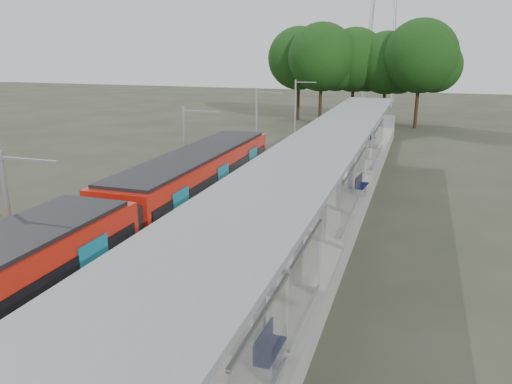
# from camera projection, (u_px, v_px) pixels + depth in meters

# --- Properties ---
(trackbed) EXTENTS (3.00, 70.00, 0.24)m
(trackbed) POSITION_uv_depth(u_px,v_px,m) (225.00, 203.00, 27.29)
(trackbed) COLOR #59544C
(trackbed) RESTS_ON ground
(platform) EXTENTS (6.00, 50.00, 1.00)m
(platform) POSITION_uv_depth(u_px,v_px,m) (305.00, 204.00, 25.83)
(platform) COLOR gray
(platform) RESTS_ON ground
(tactile_strip) EXTENTS (0.60, 50.00, 0.02)m
(tactile_strip) POSITION_uv_depth(u_px,v_px,m) (259.00, 191.00, 26.45)
(tactile_strip) COLOR gold
(tactile_strip) RESTS_ON platform
(end_fence) EXTENTS (6.00, 0.10, 1.20)m
(end_fence) POSITION_uv_depth(u_px,v_px,m) (363.00, 120.00, 48.29)
(end_fence) COLOR #9EA0A5
(end_fence) RESTS_ON platform
(train) EXTENTS (2.74, 27.60, 3.62)m
(train) POSITION_uv_depth(u_px,v_px,m) (110.00, 237.00, 17.10)
(train) COLOR black
(train) RESTS_ON ground
(canopy) EXTENTS (3.27, 38.00, 3.66)m
(canopy) POSITION_uv_depth(u_px,v_px,m) (325.00, 150.00, 20.84)
(canopy) COLOR #9EA0A5
(canopy) RESTS_ON platform
(tree_cluster) EXTENTS (20.99, 9.95, 11.32)m
(tree_cluster) POSITION_uv_depth(u_px,v_px,m) (355.00, 59.00, 54.96)
(tree_cluster) COLOR #382316
(tree_cluster) RESTS_ON ground
(catenary_masts) EXTENTS (2.08, 48.16, 5.40)m
(catenary_masts) POSITION_uv_depth(u_px,v_px,m) (186.00, 155.00, 26.12)
(catenary_masts) COLOR #9EA0A5
(catenary_masts) RESTS_ON ground
(bench_near) EXTENTS (0.44, 1.34, 0.91)m
(bench_near) POSITION_uv_depth(u_px,v_px,m) (267.00, 347.00, 11.77)
(bench_near) COLOR #0D1044
(bench_near) RESTS_ON platform
(bench_mid) EXTENTS (0.59, 1.45, 0.96)m
(bench_mid) POSITION_uv_depth(u_px,v_px,m) (360.00, 184.00, 25.83)
(bench_mid) COLOR #0D1044
(bench_mid) RESTS_ON platform
(bench_far) EXTENTS (1.16, 1.77, 1.17)m
(bench_far) POSITION_uv_depth(u_px,v_px,m) (368.00, 137.00, 38.74)
(bench_far) COLOR #0D1044
(bench_far) RESTS_ON platform
(info_pillar_near) EXTENTS (0.41, 0.41, 1.82)m
(info_pillar_near) POSITION_uv_depth(u_px,v_px,m) (265.00, 242.00, 17.35)
(info_pillar_near) COLOR beige
(info_pillar_near) RESTS_ON platform
(info_pillar_far) EXTENTS (0.44, 0.44, 1.95)m
(info_pillar_far) POSITION_uv_depth(u_px,v_px,m) (343.00, 168.00, 27.83)
(info_pillar_far) COLOR beige
(info_pillar_far) RESTS_ON platform
(litter_bin) EXTENTS (0.58, 0.58, 0.91)m
(litter_bin) POSITION_uv_depth(u_px,v_px,m) (270.00, 278.00, 15.35)
(litter_bin) COLOR #9EA0A5
(litter_bin) RESTS_ON platform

